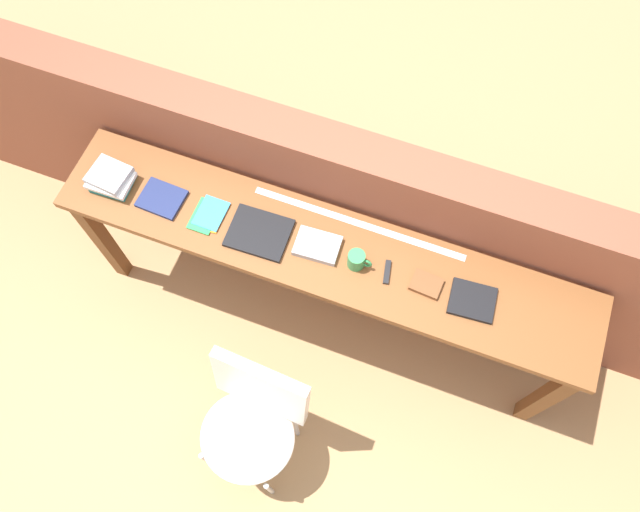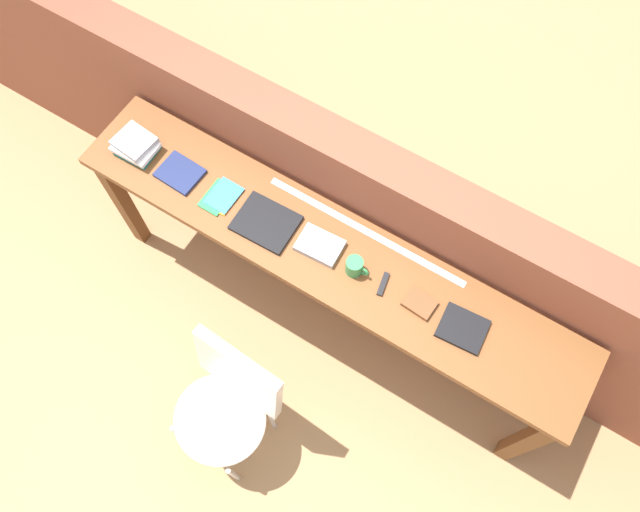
% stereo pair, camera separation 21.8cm
% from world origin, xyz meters
% --- Properties ---
extents(ground_plane, '(40.00, 40.00, 0.00)m').
position_xyz_m(ground_plane, '(0.00, 0.00, 0.00)').
color(ground_plane, tan).
extents(brick_wall_back, '(6.00, 0.20, 1.20)m').
position_xyz_m(brick_wall_back, '(0.00, 0.64, 0.60)').
color(brick_wall_back, brown).
rests_on(brick_wall_back, ground).
extents(sideboard, '(2.50, 0.44, 0.88)m').
position_xyz_m(sideboard, '(0.00, 0.30, 0.74)').
color(sideboard, brown).
rests_on(sideboard, ground).
extents(chair_white_moulded, '(0.46, 0.48, 0.89)m').
position_xyz_m(chair_white_moulded, '(-0.06, -0.46, 0.53)').
color(chair_white_moulded, silver).
rests_on(chair_white_moulded, ground).
extents(book_stack_leftmost, '(0.20, 0.17, 0.08)m').
position_xyz_m(book_stack_leftmost, '(-1.04, 0.27, 0.92)').
color(book_stack_leftmost, '#19757A').
rests_on(book_stack_leftmost, sideboard).
extents(magazine_cycling, '(0.20, 0.17, 0.02)m').
position_xyz_m(magazine_cycling, '(-0.78, 0.27, 0.89)').
color(magazine_cycling, navy).
rests_on(magazine_cycling, sideboard).
extents(pamphlet_pile_colourful, '(0.14, 0.19, 0.01)m').
position_xyz_m(pamphlet_pile_colourful, '(-0.55, 0.27, 0.89)').
color(pamphlet_pile_colourful, '#E5334C').
rests_on(pamphlet_pile_colourful, sideboard).
extents(book_open_centre, '(0.28, 0.23, 0.02)m').
position_xyz_m(book_open_centre, '(-0.30, 0.27, 0.89)').
color(book_open_centre, black).
rests_on(book_open_centre, sideboard).
extents(book_grey_hardcover, '(0.20, 0.15, 0.03)m').
position_xyz_m(book_grey_hardcover, '(-0.03, 0.29, 0.90)').
color(book_grey_hardcover, '#9E9EA3').
rests_on(book_grey_hardcover, sideboard).
extents(mug, '(0.11, 0.08, 0.09)m').
position_xyz_m(mug, '(0.16, 0.28, 0.92)').
color(mug, '#338C4C').
rests_on(mug, sideboard).
extents(multitool_folded, '(0.04, 0.11, 0.02)m').
position_xyz_m(multitool_folded, '(0.30, 0.29, 0.89)').
color(multitool_folded, black).
rests_on(multitool_folded, sideboard).
extents(leather_journal_brown, '(0.14, 0.11, 0.02)m').
position_xyz_m(leather_journal_brown, '(0.48, 0.29, 0.89)').
color(leather_journal_brown, brown).
rests_on(leather_journal_brown, sideboard).
extents(book_repair_rightmost, '(0.20, 0.18, 0.02)m').
position_xyz_m(book_repair_rightmost, '(0.68, 0.28, 0.89)').
color(book_repair_rightmost, black).
rests_on(book_repair_rightmost, sideboard).
extents(ruler_metal_back_edge, '(1.00, 0.03, 0.00)m').
position_xyz_m(ruler_metal_back_edge, '(0.10, 0.47, 0.88)').
color(ruler_metal_back_edge, silver).
rests_on(ruler_metal_back_edge, sideboard).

